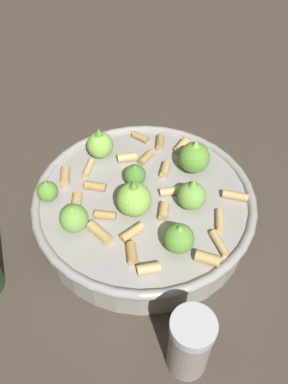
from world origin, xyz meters
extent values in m
plane|color=#42382D|center=(0.00, 0.00, 0.00)|extent=(2.40, 2.40, 0.00)
cylinder|color=#9E9993|center=(0.00, 0.00, 0.02)|extent=(0.27, 0.27, 0.05)
torus|color=#9E9993|center=(0.00, 0.00, 0.05)|extent=(0.29, 0.29, 0.01)
sphere|color=#4C8933|center=(-0.02, -0.02, 0.06)|extent=(0.03, 0.03, 0.03)
cone|color=#609E38|center=(-0.02, -0.02, 0.07)|extent=(0.02, 0.02, 0.01)
sphere|color=#75B247|center=(0.00, 0.06, 0.07)|extent=(0.04, 0.04, 0.04)
cone|color=#75B247|center=(0.00, 0.06, 0.08)|extent=(0.02, 0.02, 0.02)
sphere|color=#609E38|center=(0.07, 0.06, 0.07)|extent=(0.03, 0.03, 0.03)
cone|color=#75B247|center=(0.07, 0.06, 0.08)|extent=(0.02, 0.02, 0.01)
sphere|color=#75B247|center=(0.07, -0.07, 0.06)|extent=(0.03, 0.03, 0.03)
cone|color=#8CC64C|center=(0.07, -0.07, 0.08)|extent=(0.01, 0.01, 0.01)
sphere|color=#8CC64C|center=(0.02, -0.01, 0.07)|extent=(0.04, 0.04, 0.04)
cone|color=#609E38|center=(0.02, -0.01, 0.09)|extent=(0.02, 0.02, 0.02)
sphere|color=#609E38|center=(-0.07, 0.05, 0.07)|extent=(0.04, 0.04, 0.04)
cone|color=#8CC64C|center=(-0.07, 0.05, 0.09)|extent=(0.02, 0.02, 0.02)
sphere|color=#8CC64C|center=(-0.06, -0.08, 0.07)|extent=(0.04, 0.04, 0.04)
cone|color=#609E38|center=(-0.06, -0.08, 0.09)|extent=(0.02, 0.02, 0.02)
sphere|color=#609E38|center=(0.03, -0.12, 0.06)|extent=(0.03, 0.03, 0.03)
cone|color=#75B247|center=(0.03, -0.12, 0.07)|extent=(0.01, 0.01, 0.01)
cylinder|color=tan|center=(0.04, -0.04, 0.05)|extent=(0.01, 0.03, 0.01)
cylinder|color=tan|center=(-0.11, -0.03, 0.05)|extent=(0.02, 0.03, 0.01)
cylinder|color=tan|center=(0.10, 0.03, 0.05)|extent=(0.02, 0.03, 0.01)
cylinder|color=tan|center=(0.02, 0.10, 0.05)|extent=(0.03, 0.01, 0.01)
cylinder|color=tan|center=(0.04, -0.08, 0.05)|extent=(0.03, 0.02, 0.01)
cylinder|color=tan|center=(0.00, -0.06, 0.05)|extent=(0.01, 0.03, 0.01)
cylinder|color=tan|center=(0.06, 0.00, 0.05)|extent=(0.03, 0.03, 0.01)
cylinder|color=tan|center=(0.02, 0.03, 0.05)|extent=(0.02, 0.01, 0.01)
cylinder|color=tan|center=(-0.05, 0.02, 0.05)|extent=(0.02, 0.01, 0.01)
cylinder|color=tan|center=(-0.02, 0.11, 0.05)|extent=(0.01, 0.03, 0.01)
cylinder|color=tan|center=(-0.01, 0.03, 0.05)|extent=(0.02, 0.03, 0.01)
cylinder|color=tan|center=(0.08, 0.09, 0.05)|extent=(0.02, 0.03, 0.01)
cylinder|color=tan|center=(-0.07, -0.01, 0.05)|extent=(0.03, 0.02, 0.01)
cylinder|color=tan|center=(0.09, 0.01, 0.05)|extent=(0.03, 0.02, 0.01)
cylinder|color=tan|center=(-0.11, 0.00, 0.05)|extent=(0.03, 0.01, 0.01)
cylinder|color=tan|center=(-0.03, -0.08, 0.05)|extent=(0.03, 0.01, 0.01)
cylinder|color=tan|center=(0.05, 0.10, 0.05)|extent=(0.03, 0.03, 0.01)
cylinder|color=tan|center=(-0.01, -0.11, 0.05)|extent=(0.03, 0.02, 0.01)
cylinder|color=tan|center=(0.07, -0.04, 0.05)|extent=(0.03, 0.03, 0.01)
cylinder|color=tan|center=(-0.10, 0.03, 0.05)|extent=(0.03, 0.02, 0.01)
cylinder|color=tan|center=(-0.06, -0.04, 0.05)|extent=(0.02, 0.03, 0.01)
cylinder|color=gray|center=(0.17, 0.09, 0.04)|extent=(0.04, 0.04, 0.08)
cylinder|color=silver|center=(0.17, 0.09, 0.08)|extent=(0.04, 0.04, 0.01)
camera|label=1|loc=(0.33, 0.08, 0.43)|focal=37.32mm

